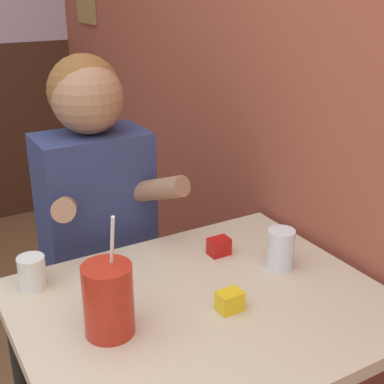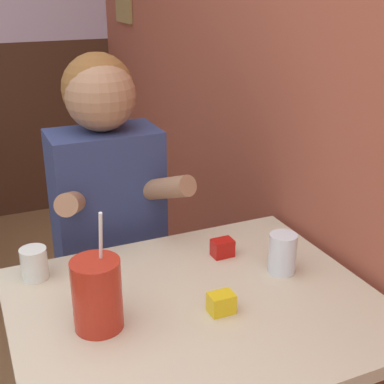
# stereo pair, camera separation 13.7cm
# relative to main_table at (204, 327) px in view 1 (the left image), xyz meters

# --- Properties ---
(brick_wall_right) EXTENTS (0.08, 4.79, 2.70)m
(brick_wall_right) POSITION_rel_main_table_xyz_m (0.50, 1.03, 0.71)
(brick_wall_right) COLOR #9E4C38
(brick_wall_right) RESTS_ON ground_plane
(main_table) EXTENTS (0.88, 0.73, 0.72)m
(main_table) POSITION_rel_main_table_xyz_m (0.00, 0.00, 0.00)
(main_table) COLOR beige
(main_table) RESTS_ON ground_plane
(person_seated) EXTENTS (0.42, 0.41, 1.26)m
(person_seated) POSITION_rel_main_table_xyz_m (-0.07, 0.54, 0.03)
(person_seated) COLOR navy
(person_seated) RESTS_ON ground_plane
(cocktail_pitcher) EXTENTS (0.11, 0.11, 0.29)m
(cocktail_pitcher) POSITION_rel_main_table_xyz_m (-0.24, 0.00, 0.16)
(cocktail_pitcher) COLOR #B22819
(cocktail_pitcher) RESTS_ON main_table
(glass_near_pitcher) EXTENTS (0.07, 0.07, 0.11)m
(glass_near_pitcher) POSITION_rel_main_table_xyz_m (0.27, 0.05, 0.13)
(glass_near_pitcher) COLOR silver
(glass_near_pitcher) RESTS_ON main_table
(glass_center) EXTENTS (0.07, 0.07, 0.09)m
(glass_center) POSITION_rel_main_table_xyz_m (-0.34, 0.28, 0.12)
(glass_center) COLOR silver
(glass_center) RESTS_ON main_table
(condiment_ketchup) EXTENTS (0.06, 0.04, 0.05)m
(condiment_ketchup) POSITION_rel_main_table_xyz_m (0.16, 0.19, 0.10)
(condiment_ketchup) COLOR #B7140F
(condiment_ketchup) RESTS_ON main_table
(condiment_mustard) EXTENTS (0.06, 0.04, 0.05)m
(condiment_mustard) POSITION_rel_main_table_xyz_m (0.04, -0.06, 0.10)
(condiment_mustard) COLOR yellow
(condiment_mustard) RESTS_ON main_table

